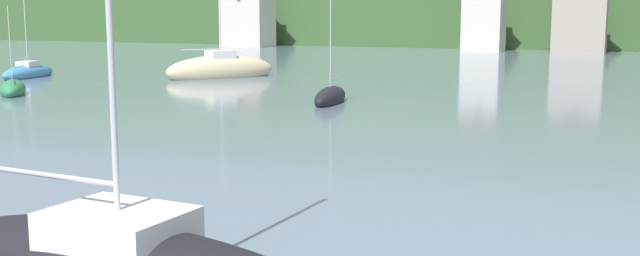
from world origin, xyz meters
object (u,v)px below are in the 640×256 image
object	(u,v)px
shore_building_west	(248,14)
sailboat_far_6	(221,70)
sailboat_far_0	(330,98)
sailboat_far_10	(13,90)
shore_building_central	(580,14)
sailboat_far_2	(28,73)
shore_building_westcentral	(484,12)

from	to	relation	value
shore_building_west	sailboat_far_6	distance (m)	53.72
sailboat_far_0	sailboat_far_10	world-z (taller)	sailboat_far_0
sailboat_far_0	shore_building_central	bearing A→B (deg)	164.20
shore_building_west	shore_building_central	bearing A→B (deg)	-0.70
sailboat_far_0	sailboat_far_2	world-z (taller)	sailboat_far_2
shore_building_west	sailboat_far_2	bearing A→B (deg)	-77.13
shore_building_west	shore_building_westcentral	distance (m)	34.04
shore_building_westcentral	sailboat_far_6	world-z (taller)	shore_building_westcentral
shore_building_westcentral	sailboat_far_2	xyz separation A→B (m)	(-21.93, -52.60, -4.49)
shore_building_westcentral	sailboat_far_0	bearing A→B (deg)	-85.60
shore_building_westcentral	sailboat_far_6	distance (m)	48.03
sailboat_far_2	shore_building_west	bearing A→B (deg)	-0.90
shore_building_west	shore_building_westcentral	world-z (taller)	shore_building_westcentral
shore_building_westcentral	shore_building_central	world-z (taller)	shore_building_westcentral
sailboat_far_0	sailboat_far_2	distance (m)	26.94
shore_building_west	sailboat_far_10	xyz separation A→B (m)	(20.20, -61.99, -4.35)
sailboat_far_6	sailboat_far_10	bearing A→B (deg)	-166.71
sailboat_far_10	sailboat_far_2	bearing A→B (deg)	-1.07
shore_building_west	shore_building_westcentral	size ratio (longest dim) A/B	0.96
shore_building_west	sailboat_far_0	xyz separation A→B (m)	(38.50, -58.38, -4.34)
sailboat_far_6	sailboat_far_2	bearing A→B (deg)	145.04
shore_building_west	shore_building_westcentral	xyz separation A→B (m)	(34.04, -0.39, 0.21)
sailboat_far_0	shore_building_west	bearing A→B (deg)	-155.61
shore_building_central	sailboat_far_6	distance (m)	51.21
shore_building_westcentral	sailboat_far_2	bearing A→B (deg)	-112.64
shore_building_westcentral	sailboat_far_2	size ratio (longest dim) A/B	1.40
sailboat_far_0	sailboat_far_6	size ratio (longest dim) A/B	0.63
shore_building_central	sailboat_far_6	size ratio (longest dim) A/B	0.98
shore_building_westcentral	sailboat_far_2	world-z (taller)	shore_building_westcentral
sailboat_far_2	sailboat_far_10	size ratio (longest dim) A/B	1.33
shore_building_westcentral	sailboat_far_6	bearing A→B (deg)	-100.87
shore_building_west	sailboat_far_6	bearing A→B (deg)	-62.16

